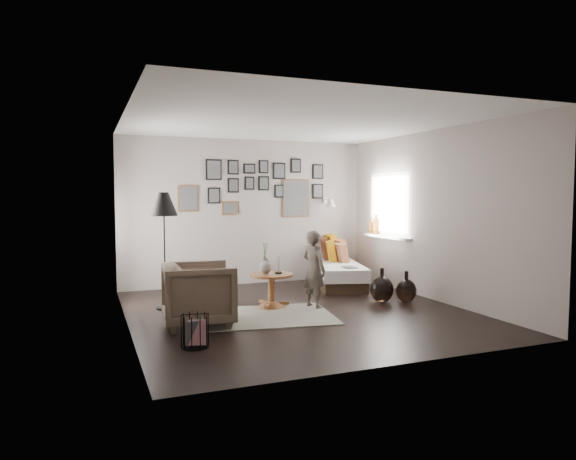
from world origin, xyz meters
name	(u,v)px	position (x,y,z in m)	size (l,w,h in m)	color
ground	(298,312)	(0.00, 0.00, 0.00)	(4.80, 4.80, 0.00)	black
wall_back	(247,212)	(0.00, 2.40, 1.30)	(4.50, 4.50, 0.00)	#9F928B
wall_front	(397,229)	(0.00, -2.40, 1.30)	(4.50, 4.50, 0.00)	#9F928B
wall_left	(126,221)	(-2.25, 0.00, 1.30)	(4.80, 4.80, 0.00)	#9F928B
wall_right	(434,215)	(2.25, 0.00, 1.30)	(4.80, 4.80, 0.00)	#9F928B
ceiling	(298,122)	(0.00, 0.00, 2.60)	(4.80, 4.80, 0.00)	white
door_left	(121,234)	(-2.23, 1.20, 1.05)	(0.00, 2.14, 2.14)	white
window_right	(382,233)	(2.18, 1.34, 0.93)	(0.15, 1.32, 1.30)	white
gallery_wall	(262,188)	(0.29, 2.38, 1.74)	(2.74, 0.03, 1.08)	brown
wall_sconce	(331,203)	(1.55, 2.13, 1.46)	(0.18, 0.36, 0.16)	white
rug	(263,316)	(-0.54, -0.10, 0.01)	(1.85, 1.29, 0.01)	#EAE9CE
pedestal_table	(271,292)	(-0.25, 0.39, 0.23)	(0.62, 0.62, 0.49)	brown
vase	(266,264)	(-0.33, 0.41, 0.62)	(0.18, 0.18, 0.44)	black
candles	(279,266)	(-0.14, 0.39, 0.60)	(0.11, 0.11, 0.23)	black
daybed	(335,270)	(1.43, 1.68, 0.27)	(1.22, 1.91, 0.87)	black
magazine_on_daybed	(350,267)	(1.37, 1.05, 0.41)	(0.20, 0.27, 0.01)	black
armchair	(199,294)	(-1.42, -0.22, 0.39)	(0.83, 0.86, 0.78)	brown
armchair_cushion	(200,286)	(-1.39, -0.17, 0.48)	(0.35, 0.35, 0.09)	beige
floor_lamp	(164,208)	(-1.68, 0.84, 1.42)	(0.39, 0.39, 1.65)	black
magazine_basket	(195,331)	(-1.65, -1.12, 0.17)	(0.31, 0.31, 0.35)	black
demijohn_large	(382,289)	(1.39, 0.08, 0.20)	(0.35, 0.35, 0.52)	black
demijohn_small	(406,291)	(1.74, -0.04, 0.18)	(0.31, 0.31, 0.48)	black
child	(314,269)	(0.31, 0.15, 0.56)	(0.41, 0.27, 1.11)	#564C44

